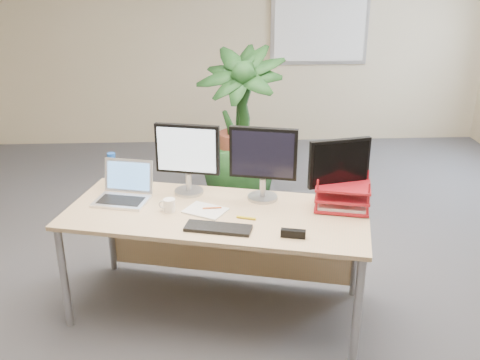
{
  "coord_description": "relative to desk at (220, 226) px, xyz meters",
  "views": [
    {
      "loc": [
        -0.23,
        -3.26,
        2.33
      ],
      "look_at": [
        -0.04,
        0.35,
        0.87
      ],
      "focal_mm": 40.0,
      "sensor_mm": 36.0,
      "label": 1
    }
  ],
  "objects": [
    {
      "name": "floor",
      "position": [
        0.19,
        -0.12,
        -0.61
      ],
      "size": [
        8.0,
        8.0,
        0.0
      ],
      "primitive_type": "plane",
      "color": "#4C4C51",
      "rests_on": "ground"
    },
    {
      "name": "back_wall",
      "position": [
        0.19,
        3.88,
        0.74
      ],
      "size": [
        7.0,
        0.04,
        2.7
      ],
      "primitive_type": "cube",
      "color": "tan",
      "rests_on": "floor"
    },
    {
      "name": "whiteboard",
      "position": [
        1.39,
        3.85,
        0.94
      ],
      "size": [
        1.3,
        0.04,
        0.95
      ],
      "color": "#B5B6BA",
      "rests_on": "back_wall"
    },
    {
      "name": "desk",
      "position": [
        0.0,
        0.0,
        0.0
      ],
      "size": [
        2.18,
        1.32,
        0.78
      ],
      "color": "#D7B07F",
      "rests_on": "floor"
    },
    {
      "name": "floor_plant",
      "position": [
        0.21,
        1.53,
        0.14
      ],
      "size": [
        1.11,
        1.11,
        1.5
      ],
      "primitive_type": "imported",
      "rotation": [
        0.0,
        0.0,
        -0.42
      ],
      "color": "black",
      "rests_on": "floor"
    },
    {
      "name": "monitor_left",
      "position": [
        -0.22,
        0.22,
        0.46
      ],
      "size": [
        0.46,
        0.21,
        0.52
      ],
      "color": "#A2A2A7",
      "rests_on": "desk"
    },
    {
      "name": "monitor_right",
      "position": [
        0.3,
        0.09,
        0.47
      ],
      "size": [
        0.47,
        0.21,
        0.52
      ],
      "color": "#A2A2A7",
      "rests_on": "desk"
    },
    {
      "name": "monitor_dark",
      "position": [
        0.81,
        -0.05,
        0.44
      ],
      "size": [
        0.43,
        0.2,
        0.48
      ],
      "color": "#A2A2A7",
      "rests_on": "desk"
    },
    {
      "name": "laptop",
      "position": [
        -0.67,
        0.14,
        0.23
      ],
      "size": [
        0.43,
        0.39,
        0.26
      ],
      "color": "white",
      "rests_on": "desk"
    },
    {
      "name": "keyboard",
      "position": [
        -0.02,
        -0.38,
        0.18
      ],
      "size": [
        0.44,
        0.24,
        0.02
      ],
      "primitive_type": "cube",
      "rotation": [
        0.0,
        0.0,
        -0.24
      ],
      "color": "black",
      "rests_on": "desk"
    },
    {
      "name": "coffee_mug",
      "position": [
        -0.34,
        -0.09,
        0.21
      ],
      "size": [
        0.12,
        0.08,
        0.09
      ],
      "color": "white",
      "rests_on": "desk"
    },
    {
      "name": "spiral_notebook",
      "position": [
        -0.1,
        -0.1,
        0.17
      ],
      "size": [
        0.33,
        0.31,
        0.01
      ],
      "primitive_type": "cube",
      "rotation": [
        0.0,
        0.0,
        -0.53
      ],
      "color": "white",
      "rests_on": "desk"
    },
    {
      "name": "orange_pen",
      "position": [
        -0.05,
        -0.08,
        0.18
      ],
      "size": [
        0.13,
        0.02,
        0.01
      ],
      "primitive_type": "cylinder",
      "rotation": [
        0.0,
        1.57,
        0.05
      ],
      "color": "#D55517",
      "rests_on": "spiral_notebook"
    },
    {
      "name": "yellow_highlighter",
      "position": [
        0.17,
        -0.23,
        0.17
      ],
      "size": [
        0.13,
        0.06,
        0.02
      ],
      "primitive_type": "cylinder",
      "rotation": [
        0.0,
        1.57,
        -0.34
      ],
      "color": "gold",
      "rests_on": "desk"
    },
    {
      "name": "water_bottle",
      "position": [
        -0.8,
        0.4,
        0.29
      ],
      "size": [
        0.07,
        0.07,
        0.25
      ],
      "color": "white",
      "rests_on": "desk"
    },
    {
      "name": "letter_tray",
      "position": [
        0.83,
        -0.1,
        0.24
      ],
      "size": [
        0.42,
        0.35,
        0.17
      ],
      "color": "maroon",
      "rests_on": "desk"
    },
    {
      "name": "stapler",
      "position": [
        0.44,
        -0.5,
        0.19
      ],
      "size": [
        0.16,
        0.08,
        0.05
      ],
      "primitive_type": "cube",
      "rotation": [
        0.0,
        0.0,
        -0.24
      ],
      "color": "black",
      "rests_on": "desk"
    }
  ]
}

